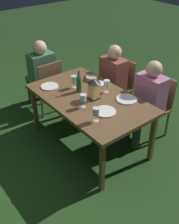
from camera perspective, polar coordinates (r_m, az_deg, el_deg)
ground_plane at (r=3.91m, az=-0.00°, el=-6.35°), size 16.00×16.00×0.00m
dining_table at (r=3.51m, az=-0.00°, el=2.26°), size 1.62×0.96×0.74m
chair_side_left_a at (r=3.94m, az=13.35°, el=1.65°), size 0.42×0.40×0.87m
person_in_pink at (r=3.73m, az=11.71°, el=2.67°), size 0.38×0.47×1.15m
chair_side_left_b at (r=4.35m, az=6.06°, el=5.62°), size 0.42×0.40×0.87m
person_in_rust at (r=4.16m, az=4.22°, el=6.72°), size 0.38×0.47×1.15m
chair_head_far at (r=4.38m, az=-8.65°, el=5.61°), size 0.40×0.42×0.87m
person_in_green at (r=4.47m, az=-10.11°, el=8.23°), size 0.48×0.38×1.15m
lantern_centerpiece at (r=3.39m, az=0.93°, el=4.99°), size 0.15×0.15×0.27m
green_bottle_on_table at (r=3.57m, az=-2.19°, el=5.80°), size 0.07×0.07×0.29m
wine_glass_a at (r=2.98m, az=1.34°, el=-0.02°), size 0.08×0.08×0.17m
wine_glass_b at (r=3.23m, az=-1.33°, el=2.81°), size 0.08×0.08×0.17m
wine_glass_c at (r=3.66m, az=-3.29°, el=6.65°), size 0.08×0.08×0.17m
wine_glass_d at (r=3.55m, az=3.56°, el=5.77°), size 0.08×0.08×0.17m
plate_a at (r=3.76m, az=-8.21°, el=5.24°), size 0.24×0.24×0.01m
plate_b at (r=3.46m, az=7.63°, el=2.61°), size 0.26×0.26×0.01m
plate_c at (r=3.20m, az=3.24°, el=0.10°), size 0.25×0.25×0.01m
bowl_olives at (r=3.89m, az=0.37°, el=6.96°), size 0.15×0.15×0.05m
bowl_bread at (r=3.74m, az=2.20°, el=5.67°), size 0.16×0.16×0.04m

